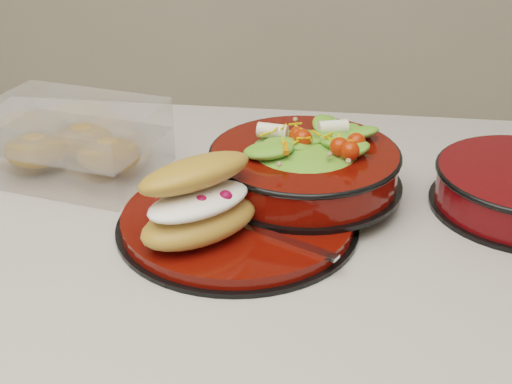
# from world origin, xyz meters

# --- Properties ---
(dinner_plate) EXTENTS (0.30, 0.30, 0.02)m
(dinner_plate) POSITION_xyz_m (-0.14, -0.03, 0.91)
(dinner_plate) COLOR black
(dinner_plate) RESTS_ON island_counter
(salad_bowl) EXTENTS (0.25, 0.25, 0.10)m
(salad_bowl) POSITION_xyz_m (-0.07, 0.05, 0.96)
(salad_bowl) COLOR black
(salad_bowl) RESTS_ON dinner_plate
(croissant) EXTENTS (0.16, 0.17, 0.09)m
(croissant) POSITION_xyz_m (-0.18, -0.09, 0.96)
(croissant) COLOR #AE7835
(croissant) RESTS_ON dinner_plate
(fork) EXTENTS (0.17, 0.10, 0.00)m
(fork) POSITION_xyz_m (-0.11, -0.08, 0.92)
(fork) COLOR silver
(fork) RESTS_ON dinner_plate
(pastry_box) EXTENTS (0.27, 0.22, 0.09)m
(pastry_box) POSITION_xyz_m (-0.40, 0.09, 0.94)
(pastry_box) COLOR white
(pastry_box) RESTS_ON island_counter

